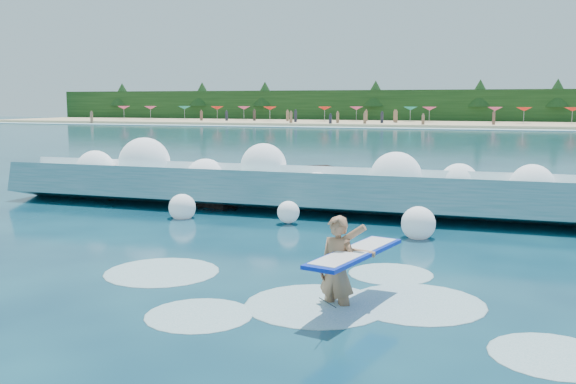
# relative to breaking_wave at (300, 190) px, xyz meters

# --- Properties ---
(ground) EXTENTS (200.00, 200.00, 0.00)m
(ground) POSITION_rel_breaking_wave_xyz_m (-0.32, -6.55, -0.59)
(ground) COLOR #07273C
(ground) RESTS_ON ground
(beach) EXTENTS (140.00, 20.00, 0.40)m
(beach) POSITION_rel_breaking_wave_xyz_m (-0.32, 71.45, -0.39)
(beach) COLOR tan
(beach) RESTS_ON ground
(wet_band) EXTENTS (140.00, 5.00, 0.08)m
(wet_band) POSITION_rel_breaking_wave_xyz_m (-0.32, 60.45, -0.55)
(wet_band) COLOR silver
(wet_band) RESTS_ON ground
(treeline) EXTENTS (140.00, 4.00, 5.00)m
(treeline) POSITION_rel_breaking_wave_xyz_m (-0.32, 81.45, 1.91)
(treeline) COLOR black
(treeline) RESTS_ON ground
(breaking_wave) EXTENTS (19.47, 2.97, 1.68)m
(breaking_wave) POSITION_rel_breaking_wave_xyz_m (0.00, 0.00, 0.00)
(breaking_wave) COLOR teal
(breaking_wave) RESTS_ON ground
(rock_cluster) EXTENTS (8.29, 3.33, 1.36)m
(rock_cluster) POSITION_rel_breaking_wave_xyz_m (-3.18, 0.79, -0.15)
(rock_cluster) COLOR black
(rock_cluster) RESTS_ON ground
(surfer_with_board) EXTENTS (1.22, 2.97, 1.80)m
(surfer_with_board) POSITION_rel_breaking_wave_xyz_m (3.56, -8.84, 0.08)
(surfer_with_board) COLOR #A5704D
(surfer_with_board) RESTS_ON ground
(wave_spray) EXTENTS (15.00, 4.56, 2.19)m
(wave_spray) POSITION_rel_breaking_wave_xyz_m (-1.02, -0.16, 0.45)
(wave_spray) COLOR white
(wave_spray) RESTS_ON ground
(surf_foam) EXTENTS (8.96, 5.07, 0.12)m
(surf_foam) POSITION_rel_breaking_wave_xyz_m (3.01, -8.51, -0.59)
(surf_foam) COLOR silver
(surf_foam) RESTS_ON ground
(beach_umbrellas) EXTENTS (110.56, 6.87, 0.50)m
(beach_umbrellas) POSITION_rel_breaking_wave_xyz_m (-0.14, 73.47, 1.66)
(beach_umbrellas) COLOR #CD3C6E
(beach_umbrellas) RESTS_ON ground
(beachgoers) EXTENTS (102.14, 12.28, 1.90)m
(beachgoers) POSITION_rel_breaking_wave_xyz_m (-7.76, 67.88, 0.50)
(beachgoers) COLOR #3F332D
(beachgoers) RESTS_ON ground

